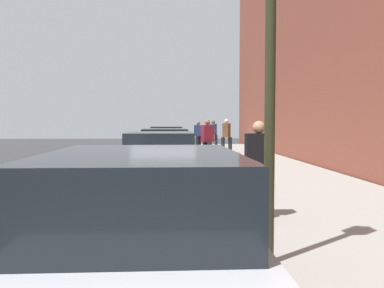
{
  "coord_description": "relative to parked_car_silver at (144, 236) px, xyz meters",
  "views": [
    {
      "loc": [
        -16.17,
        -0.22,
        1.77
      ],
      "look_at": [
        -1.71,
        -1.02,
        1.0
      ],
      "focal_mm": 39.19,
      "sensor_mm": 36.0,
      "label": 1
    }
  ],
  "objects": [
    {
      "name": "ground_plane",
      "position": [
        12.48,
        -0.0,
        -0.76
      ],
      "size": [
        56.0,
        56.0,
        0.0
      ],
      "primitive_type": "plane",
      "color": "#333335"
    },
    {
      "name": "sidewalk",
      "position": [
        12.48,
        -3.3,
        -0.68
      ],
      "size": [
        28.0,
        4.6,
        0.15
      ],
      "primitive_type": "cube",
      "color": "gray",
      "rests_on": "ground"
    },
    {
      "name": "lane_stripe_centre",
      "position": [
        12.48,
        3.2,
        -0.75
      ],
      "size": [
        28.0,
        0.14,
        0.01
      ],
      "primitive_type": "cube",
      "color": "gold",
      "rests_on": "ground"
    },
    {
      "name": "parked_car_silver",
      "position": [
        0.0,
        0.0,
        0.0
      ],
      "size": [
        4.47,
        1.9,
        1.51
      ],
      "color": "black",
      "rests_on": "ground"
    },
    {
      "name": "parked_car_white",
      "position": [
        6.76,
        -0.02,
        -0.0
      ],
      "size": [
        4.15,
        1.96,
        1.51
      ],
      "color": "black",
      "rests_on": "ground"
    },
    {
      "name": "parked_car_black",
      "position": [
        11.83,
        -0.06,
        -0.0
      ],
      "size": [
        4.48,
        1.96,
        1.51
      ],
      "color": "black",
      "rests_on": "ground"
    },
    {
      "name": "parked_car_green",
      "position": [
        18.54,
        -0.06,
        -0.0
      ],
      "size": [
        4.34,
        1.98,
        1.51
      ],
      "color": "black",
      "rests_on": "ground"
    },
    {
      "name": "pedestrian_burgundy_coat",
      "position": [
        13.26,
        -1.78,
        0.3
      ],
      "size": [
        0.53,
        0.54,
        1.71
      ],
      "color": "black",
      "rests_on": "sidewalk"
    },
    {
      "name": "pedestrian_blue_coat",
      "position": [
        21.96,
        -2.95,
        0.31
      ],
      "size": [
        0.55,
        0.52,
        1.72
      ],
      "color": "black",
      "rests_on": "sidewalk"
    },
    {
      "name": "pedestrian_black_coat",
      "position": [
        3.3,
        -1.74,
        0.26
      ],
      "size": [
        0.54,
        0.44,
        1.64
      ],
      "color": "black",
      "rests_on": "sidewalk"
    },
    {
      "name": "pedestrian_brown_coat",
      "position": [
        17.48,
        -3.15,
        0.33
      ],
      "size": [
        0.56,
        0.55,
        1.76
      ],
      "color": "black",
      "rests_on": "sidewalk"
    },
    {
      "name": "pedestrian_navy_coat",
      "position": [
        21.36,
        -1.98,
        0.26
      ],
      "size": [
        0.5,
        0.52,
        1.63
      ],
      "color": "black",
      "rests_on": "sidewalk"
    },
    {
      "name": "rolling_suitcase",
      "position": [
        13.66,
        -1.83,
        -0.33
      ],
      "size": [
        0.34,
        0.22,
        0.91
      ],
      "color": "#471E19",
      "rests_on": "sidewalk"
    }
  ]
}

